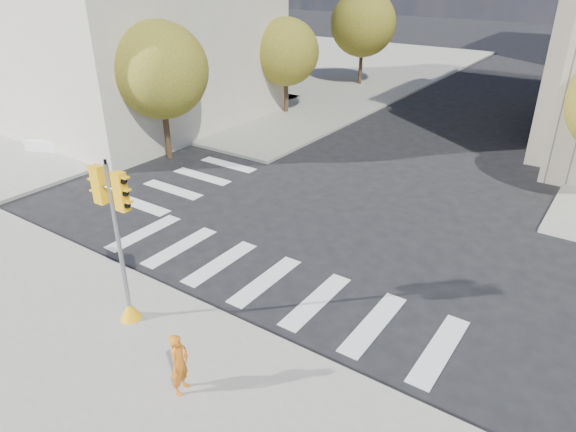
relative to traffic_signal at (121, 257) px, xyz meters
The scene contains 9 objects.
ground 6.25m from the traffic_signal, 71.79° to the left, with size 160.00×160.00×0.00m, color black.
sidewalk_far_left 36.51m from the traffic_signal, 119.87° to the left, with size 28.00×40.00×0.15m, color gray.
classical_building 23.11m from the traffic_signal, 143.14° to the left, with size 19.00×15.00×12.70m.
tree_lw_near 13.11m from the traffic_signal, 132.00° to the left, with size 4.40×4.40×6.41m.
tree_lw_mid 21.50m from the traffic_signal, 113.81° to the left, with size 4.00×4.00×5.77m.
tree_lw_far 30.95m from the traffic_signal, 106.29° to the left, with size 4.80×4.80×6.95m.
traffic_signal is the anchor object (origin of this frame).
photographer 3.35m from the traffic_signal, 19.66° to the right, with size 0.55×0.36×1.50m, color #CC6613.
planter_wall 14.50m from the traffic_signal, 149.34° to the left, with size 6.00×0.40×0.50m, color white.
Camera 1 is at (7.84, -12.29, 8.64)m, focal length 32.00 mm.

